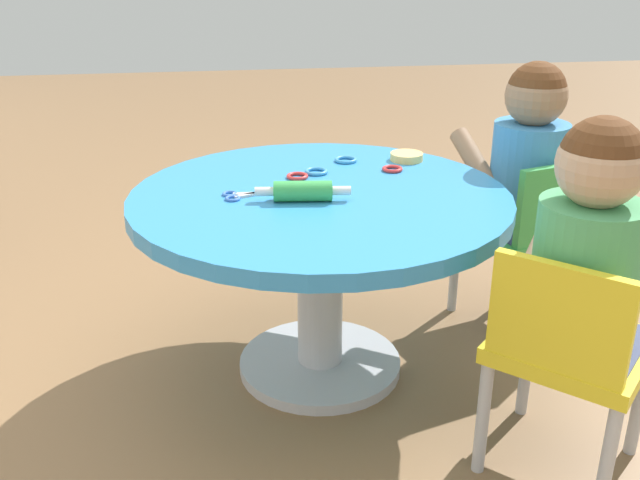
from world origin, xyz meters
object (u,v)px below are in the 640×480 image
at_px(seated_child_left, 589,244).
at_px(child_chair_right, 529,232).
at_px(child_chair_left, 567,350).
at_px(craft_scissors, 242,195).
at_px(seated_child_right, 528,153).
at_px(craft_table, 320,234).
at_px(rolling_pin, 303,191).

relative_size(seated_child_left, child_chair_right, 0.95).
bearing_deg(child_chair_left, child_chair_right, -16.83).
xyz_separation_m(seated_child_left, craft_scissors, (0.45, 0.67, -0.02)).
distance_m(seated_child_right, craft_scissors, 0.84).
height_order(craft_table, rolling_pin, rolling_pin).
bearing_deg(child_chair_right, craft_scissors, 100.32).
relative_size(craft_table, child_chair_left, 1.77).
relative_size(child_chair_left, craft_scissors, 3.85).
distance_m(craft_table, child_chair_right, 0.66).
xyz_separation_m(seated_child_left, seated_child_right, (0.64, -0.15, 0.00)).
height_order(seated_child_right, rolling_pin, seated_child_right).
xyz_separation_m(seated_child_left, rolling_pin, (0.40, 0.52, 0.00)).
bearing_deg(rolling_pin, craft_table, -42.47).
bearing_deg(child_chair_left, rolling_pin, 49.27).
relative_size(child_chair_right, seated_child_right, 1.05).
distance_m(seated_child_left, child_chair_right, 0.67).
xyz_separation_m(child_chair_left, craft_scissors, (0.48, 0.64, 0.21)).
distance_m(child_chair_right, seated_child_right, 0.23).
bearing_deg(craft_scissors, craft_table, -90.52).
bearing_deg(rolling_pin, child_chair_right, -73.22).
bearing_deg(craft_scissors, child_chair_right, -79.68).
height_order(child_chair_right, rolling_pin, rolling_pin).
bearing_deg(child_chair_right, rolling_pin, 106.78).
height_order(seated_child_left, child_chair_right, seated_child_left).
distance_m(child_chair_left, seated_child_right, 0.73).
xyz_separation_m(craft_table, child_chair_right, (0.15, -0.64, -0.09)).
distance_m(craft_table, child_chair_left, 0.66).
height_order(craft_table, craft_scissors, craft_scissors).
relative_size(child_chair_left, seated_child_right, 1.05).
relative_size(child_chair_right, craft_scissors, 3.85).
xyz_separation_m(craft_table, seated_child_left, (-0.45, -0.47, 0.13)).
relative_size(rolling_pin, craft_scissors, 1.66).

